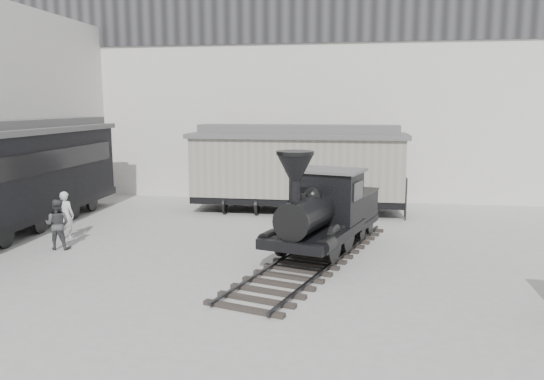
% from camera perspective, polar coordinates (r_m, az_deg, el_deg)
% --- Properties ---
extents(ground, '(90.00, 90.00, 0.00)m').
position_cam_1_polar(ground, '(14.62, -2.10, -10.47)').
color(ground, '#9E9E9B').
extents(north_wall, '(34.00, 2.51, 11.00)m').
position_cam_1_polar(north_wall, '(28.63, 3.82, 10.37)').
color(north_wall, silver).
rests_on(north_wall, ground).
extents(locomotive, '(4.88, 10.18, 3.52)m').
position_cam_1_polar(locomotive, '(17.54, 5.48, -2.78)').
color(locomotive, '#2A231F').
rests_on(locomotive, ground).
extents(boxcar, '(9.86, 3.08, 4.04)m').
position_cam_1_polar(boxcar, '(24.42, 2.74, 2.53)').
color(boxcar, black).
rests_on(boxcar, ground).
extents(visitor_a, '(0.65, 0.43, 1.79)m').
position_cam_1_polar(visitor_a, '(20.99, -21.35, -2.54)').
color(visitor_a, silver).
rests_on(visitor_a, ground).
extents(visitor_b, '(0.92, 0.76, 1.74)m').
position_cam_1_polar(visitor_b, '(19.62, -22.08, -3.43)').
color(visitor_b, '#49494C').
rests_on(visitor_b, ground).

